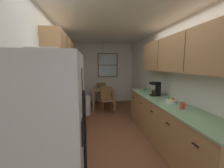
% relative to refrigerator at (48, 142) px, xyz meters
% --- Properties ---
extents(ground_plane, '(12.00, 12.00, 0.00)m').
position_rel_refrigerator_xyz_m(ground_plane, '(0.95, 2.16, -0.88)').
color(ground_plane, brown).
extents(wall_left, '(0.10, 9.00, 2.55)m').
position_rel_refrigerator_xyz_m(wall_left, '(-0.40, 2.16, 0.40)').
color(wall_left, white).
rests_on(wall_left, ground).
extents(wall_right, '(0.10, 9.00, 2.55)m').
position_rel_refrigerator_xyz_m(wall_right, '(2.30, 2.16, 0.40)').
color(wall_right, white).
rests_on(wall_right, ground).
extents(wall_back, '(4.40, 0.10, 2.55)m').
position_rel_refrigerator_xyz_m(wall_back, '(0.95, 4.81, 0.40)').
color(wall_back, white).
rests_on(wall_back, ground).
extents(ceiling_slab, '(4.40, 9.00, 0.08)m').
position_rel_refrigerator_xyz_m(ceiling_slab, '(0.95, 2.16, 1.71)').
color(ceiling_slab, white).
extents(refrigerator, '(0.72, 0.79, 1.75)m').
position_rel_refrigerator_xyz_m(refrigerator, '(0.00, 0.00, 0.00)').
color(refrigerator, white).
rests_on(refrigerator, ground).
extents(stove_range, '(0.66, 0.65, 1.10)m').
position_rel_refrigerator_xyz_m(stove_range, '(-0.04, 0.74, -0.40)').
color(stove_range, silver).
rests_on(stove_range, ground).
extents(microwave_over_range, '(0.39, 0.61, 0.32)m').
position_rel_refrigerator_xyz_m(microwave_over_range, '(-0.15, 0.74, 0.82)').
color(microwave_over_range, white).
extents(counter_left, '(0.64, 1.74, 0.90)m').
position_rel_refrigerator_xyz_m(counter_left, '(-0.05, 1.94, -0.42)').
color(counter_left, '#A87A4C').
rests_on(counter_left, ground).
extents(upper_cabinets_left, '(0.33, 1.82, 0.68)m').
position_rel_refrigerator_xyz_m(upper_cabinets_left, '(-0.19, 1.89, 1.02)').
color(upper_cabinets_left, '#A87A4C').
extents(counter_right, '(0.64, 3.11, 0.90)m').
position_rel_refrigerator_xyz_m(counter_right, '(1.95, 1.24, -0.42)').
color(counter_right, '#A87A4C').
rests_on(counter_right, ground).
extents(upper_cabinets_right, '(0.33, 2.79, 0.70)m').
position_rel_refrigerator_xyz_m(upper_cabinets_right, '(2.09, 1.19, 0.97)').
color(upper_cabinets_right, '#A87A4C').
extents(dining_table, '(0.83, 0.86, 0.72)m').
position_rel_refrigerator_xyz_m(dining_table, '(0.88, 3.94, -0.27)').
color(dining_table, '#A87F51').
rests_on(dining_table, ground).
extents(dining_chair_near, '(0.45, 0.45, 0.90)m').
position_rel_refrigerator_xyz_m(dining_chair_near, '(0.94, 3.30, -0.38)').
color(dining_chair_near, brown).
rests_on(dining_chair_near, ground).
extents(dining_chair_far, '(0.42, 0.42, 0.90)m').
position_rel_refrigerator_xyz_m(dining_chair_far, '(0.84, 4.57, -0.38)').
color(dining_chair_far, brown).
rests_on(dining_chair_far, ground).
extents(pendant_light, '(0.30, 0.30, 0.59)m').
position_rel_refrigerator_xyz_m(pendant_light, '(0.88, 3.94, 1.13)').
color(pendant_light, black).
extents(back_window, '(0.86, 0.05, 1.02)m').
position_rel_refrigerator_xyz_m(back_window, '(1.16, 4.74, 0.75)').
color(back_window, brown).
extents(trash_bin, '(0.29, 0.29, 0.62)m').
position_rel_refrigerator_xyz_m(trash_bin, '(0.25, 3.17, -0.56)').
color(trash_bin, white).
rests_on(trash_bin, ground).
extents(storage_canister, '(0.12, 0.12, 0.19)m').
position_rel_refrigerator_xyz_m(storage_canister, '(-0.05, 1.20, 0.12)').
color(storage_canister, red).
rests_on(storage_canister, counter_left).
extents(dish_towel, '(0.02, 0.16, 0.24)m').
position_rel_refrigerator_xyz_m(dish_towel, '(0.31, 0.91, -0.38)').
color(dish_towel, white).
extents(coffee_maker, '(0.22, 0.18, 0.33)m').
position_rel_refrigerator_xyz_m(coffee_maker, '(1.98, 1.76, 0.20)').
color(coffee_maker, black).
rests_on(coffee_maker, counter_right).
extents(mug_by_coffeemaker, '(0.12, 0.09, 0.09)m').
position_rel_refrigerator_xyz_m(mug_by_coffeemaker, '(1.93, 2.40, 0.07)').
color(mug_by_coffeemaker, '#3F7F4C').
rests_on(mug_by_coffeemaker, counter_right).
extents(mug_spare, '(0.12, 0.08, 0.11)m').
position_rel_refrigerator_xyz_m(mug_spare, '(1.96, 0.72, 0.08)').
color(mug_spare, '#BF3F33').
rests_on(mug_spare, counter_right).
extents(fruit_bowl, '(0.20, 0.20, 0.09)m').
position_rel_refrigerator_xyz_m(fruit_bowl, '(1.97, 1.10, 0.06)').
color(fruit_bowl, silver).
rests_on(fruit_bowl, counter_right).
extents(table_serving_bowl, '(0.19, 0.19, 0.06)m').
position_rel_refrigerator_xyz_m(table_serving_bowl, '(0.93, 4.03, -0.12)').
color(table_serving_bowl, '#4C7299').
rests_on(table_serving_bowl, dining_table).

